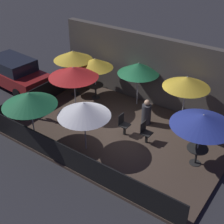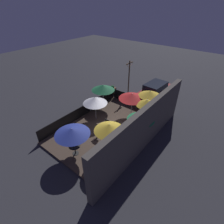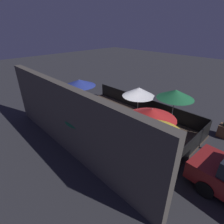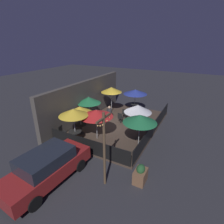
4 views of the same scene
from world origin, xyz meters
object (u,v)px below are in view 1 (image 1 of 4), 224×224
object	(u,v)px
patio_umbrella_3	(139,68)
patron_0	(146,113)
dining_table_0	(75,84)
patio_chair_0	(86,77)
patio_umbrella_7	(73,72)
parked_car_0	(13,72)
patio_umbrella_1	(203,120)
patio_chair_1	(123,124)
patio_umbrella_2	(95,63)
patio_umbrella_4	(84,109)
patio_chair_2	(145,132)
patio_umbrella_6	(29,99)
patio_umbrella_5	(187,82)
patio_umbrella_0	(73,55)
dining_table_1	(197,151)
dining_table_2	(96,87)

from	to	relation	value
patio_umbrella_3	patron_0	xyz separation A→B (m)	(1.21, -1.21, -1.35)
dining_table_0	patio_chair_0	world-z (taller)	patio_chair_0
patio_umbrella_7	parked_car_0	size ratio (longest dim) A/B	0.50
patio_umbrella_3	parked_car_0	distance (m)	6.87
patron_0	patio_umbrella_1	bearing A→B (deg)	-125.73
patio_chair_1	patio_umbrella_2	bearing A→B (deg)	147.58
patio_umbrella_4	patron_0	world-z (taller)	patio_umbrella_4
dining_table_0	patio_chair_2	distance (m)	5.12
patio_umbrella_6	dining_table_0	xyz separation A→B (m)	(-1.34, 3.95, -1.36)
dining_table_0	patio_umbrella_3	bearing A→B (deg)	17.81
patio_umbrella_5	parked_car_0	xyz separation A→B (m)	(-9.05, -1.38, -1.47)
patio_chair_0	patio_chair_2	xyz separation A→B (m)	(5.07, -2.43, -0.03)
patron_0	patio_umbrella_0	bearing A→B (deg)	74.84
dining_table_1	patio_umbrella_1	bearing A→B (deg)	0.00
dining_table_1	patio_chair_0	xyz separation A→B (m)	(-7.23, 2.48, -0.04)
patio_umbrella_6	dining_table_1	size ratio (longest dim) A/B	2.88
patio_umbrella_3	patio_chair_1	xyz separation A→B (m)	(0.84, -2.45, -1.37)
dining_table_2	patron_0	bearing A→B (deg)	-9.91
patio_umbrella_3	patio_chair_1	bearing A→B (deg)	-71.05
patio_umbrella_1	dining_table_0	distance (m)	7.34
dining_table_2	parked_car_0	size ratio (longest dim) A/B	0.17
dining_table_1	patio_chair_0	bearing A→B (deg)	161.07
patio_umbrella_1	patio_umbrella_6	xyz separation A→B (m)	(-5.74, -2.49, 0.07)
patio_umbrella_6	parked_car_0	xyz separation A→B (m)	(-4.72, 2.88, -1.23)
dining_table_2	patron_0	distance (m)	3.27
patio_umbrella_3	patio_umbrella_1	bearing A→B (deg)	-31.33
patio_umbrella_0	patron_0	xyz separation A→B (m)	(4.27, -0.23, -1.58)
patio_umbrella_0	dining_table_2	xyz separation A→B (m)	(1.05, 0.33, -1.54)
patio_chair_0	patio_chair_1	size ratio (longest dim) A/B	1.02
patio_umbrella_1	patron_0	size ratio (longest dim) A/B	1.88
dining_table_0	patio_umbrella_4	bearing A→B (deg)	-43.63
patio_umbrella_2	patio_chair_0	distance (m)	1.93
patio_umbrella_2	dining_table_1	xyz separation A→B (m)	(6.02, -1.79, -1.30)
patio_umbrella_1	patio_chair_2	world-z (taller)	patio_umbrella_1
patio_umbrella_1	patio_umbrella_6	world-z (taller)	patio_umbrella_6
dining_table_1	patio_chair_0	world-z (taller)	patio_chair_0
patio_umbrella_1	patio_umbrella_3	size ratio (longest dim) A/B	1.03
patio_umbrella_4	patio_umbrella_7	bearing A→B (deg)	138.52
patio_umbrella_4	patio_chair_0	size ratio (longest dim) A/B	2.20
patio_umbrella_1	patio_umbrella_6	bearing A→B (deg)	-156.51
patio_umbrella_2	patio_umbrella_6	xyz separation A→B (m)	(0.29, -4.28, 0.10)
patio_umbrella_4	patio_chair_2	distance (m)	2.71
patio_umbrella_7	dining_table_0	xyz separation A→B (m)	(-0.97, 1.08, -1.30)
dining_table_2	patio_chair_2	size ratio (longest dim) A/B	0.86
patio_umbrella_4	parked_car_0	xyz separation A→B (m)	(-6.66, 2.05, -1.07)
dining_table_1	patio_umbrella_2	bearing A→B (deg)	163.45
dining_table_1	patio_umbrella_6	bearing A→B (deg)	-156.51
dining_table_0	patron_0	distance (m)	4.28
patio_umbrella_1	patio_chair_2	xyz separation A→B (m)	(-2.16, 0.05, -1.40)
patio_umbrella_0	patio_umbrella_2	size ratio (longest dim) A/B	1.11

